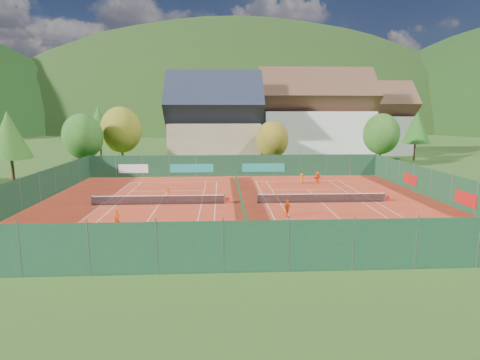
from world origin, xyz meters
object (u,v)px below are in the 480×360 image
object	(u,v)px
player_right_far_a	(302,179)
player_right_far_b	(318,178)
hotel_block_a	(315,120)
hotel_block_b	(370,123)
player_left_near	(117,219)
player_left_mid	(135,231)
ball_hopper	(430,235)
chalet	(215,125)
player_left_far	(168,192)
player_right_near	(287,208)

from	to	relation	value
player_right_far_a	player_right_far_b	world-z (taller)	player_right_far_b
hotel_block_a	player_right_far_a	xyz separation A→B (m)	(-7.88, -26.01, -6.72)
hotel_block_b	player_right_far_b	distance (m)	40.04
hotel_block_b	player_left_near	world-z (taller)	hotel_block_b
player_left_mid	player_right_far_a	bearing A→B (deg)	65.05
hotel_block_b	player_right_far_a	world-z (taller)	hotel_block_b
ball_hopper	player_right_far_b	size ratio (longest dim) A/B	0.52
hotel_block_b	player_left_mid	world-z (taller)	hotel_block_b
ball_hopper	hotel_block_b	bearing A→B (deg)	72.43
player_left_mid	hotel_block_a	bearing A→B (deg)	76.19
player_right_far_a	chalet	bearing A→B (deg)	-80.43
player_right_far_b	hotel_block_b	bearing A→B (deg)	-153.93
hotel_block_b	player_left_mid	xyz separation A→B (m)	(-37.95, -54.16, -6.01)
hotel_block_a	player_right_far_b	bearing A→B (deg)	-102.72
hotel_block_b	player_left_near	distance (m)	65.51
player_right_far_b	player_left_far	bearing A→B (deg)	-13.28
hotel_block_a	player_right_far_a	distance (m)	28.00
ball_hopper	player_left_far	bearing A→B (deg)	142.65
hotel_block_a	player_left_far	bearing A→B (deg)	-125.64
player_left_near	player_right_far_a	world-z (taller)	player_left_near
chalet	player_right_far_a	world-z (taller)	chalet
player_left_mid	player_right_far_a	xyz separation A→B (m)	(16.07, 20.15, 0.06)
chalet	hotel_block_b	xyz separation A→B (m)	(33.00, 14.00, -0.01)
hotel_block_a	ball_hopper	size ratio (longest dim) A/B	27.00
hotel_block_a	player_left_near	xyz separation A→B (m)	(-25.89, -43.63, -6.60)
player_right_near	player_right_far_a	world-z (taller)	player_right_near
player_left_far	player_right_far_a	world-z (taller)	player_right_far_a
player_left_near	chalet	bearing A→B (deg)	38.00
ball_hopper	player_right_far_b	world-z (taller)	player_right_far_b
hotel_block_a	hotel_block_b	xyz separation A→B (m)	(14.00, 8.00, -0.76)
chalet	player_right_near	xyz separation A→B (m)	(6.67, -34.97, -5.86)
hotel_block_a	player_right_near	distance (m)	43.29
hotel_block_b	player_left_mid	bearing A→B (deg)	-125.02
player_left_near	player_right_far_a	bearing A→B (deg)	2.76
hotel_block_b	player_right_far_b	size ratio (longest dim) A/B	11.27
player_left_near	player_right_near	world-z (taller)	player_left_near
hotel_block_a	player_right_far_a	world-z (taller)	hotel_block_a
ball_hopper	player_left_mid	bearing A→B (deg)	175.05
hotel_block_a	player_left_near	distance (m)	51.17
hotel_block_a	player_right_far_b	world-z (taller)	hotel_block_a
player_left_far	ball_hopper	bearing A→B (deg)	141.74
player_left_mid	player_left_far	distance (m)	13.37
hotel_block_b	player_right_near	world-z (taller)	hotel_block_b
player_left_far	chalet	bearing A→B (deg)	-100.48
hotel_block_b	player_left_mid	distance (m)	66.41
player_left_mid	player_left_far	world-z (taller)	player_left_mid
player_right_far_a	player_left_mid	bearing A→B (deg)	31.95
player_right_far_a	ball_hopper	bearing A→B (deg)	81.31
hotel_block_a	player_right_far_a	bearing A→B (deg)	-106.86
chalet	player_right_far_b	xyz separation A→B (m)	(13.08, -20.24, -5.86)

